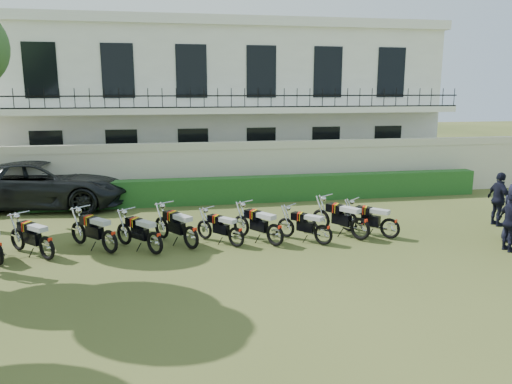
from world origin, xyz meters
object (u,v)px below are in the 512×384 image
Objects in this scene: motorcycle_4 at (191,232)px; motorcycle_8 at (360,223)px; motorcycle_5 at (236,232)px; suv at (43,184)px; motorcycle_9 at (390,223)px; motorcycle_2 at (109,236)px; motorcycle_7 at (323,230)px; motorcycle_3 at (155,237)px; officer_2 at (511,222)px; officer_5 at (499,199)px; motorcycle_1 at (46,242)px; motorcycle_6 at (275,229)px.

motorcycle_4 is 4.92m from motorcycle_8.
motorcycle_5 is 8.88m from suv.
motorcycle_9 is 12.60m from suv.
motorcycle_2 is at bearing -146.89° from suv.
suv reaches higher than motorcycle_7.
motorcycle_4 reaches higher than motorcycle_5.
motorcycle_2 is 1.12× the size of motorcycle_5.
motorcycle_3 is 0.87× the size of motorcycle_8.
officer_2 is at bearing -74.08° from motorcycle_9.
suv is at bearing 69.79° from officer_5.
suv is at bearing 101.06° from motorcycle_7.
motorcycle_8 reaches higher than motorcycle_2.
motorcycle_3 reaches higher than motorcycle_5.
motorcycle_1 is 0.95× the size of motorcycle_2.
officer_5 is at bearing -28.42° from motorcycle_6.
motorcycle_8 is at bearing -43.25° from motorcycle_2.
officer_5 reaches higher than motorcycle_5.
officer_5 is (5.03, 0.76, 0.35)m from motorcycle_8.
suv is 3.62× the size of officer_5.
motorcycle_7 is at bearing -40.34° from motorcycle_3.
motorcycle_1 is at bearing 140.85° from motorcycle_5.
motorcycle_2 is 7.09m from motorcycle_8.
motorcycle_9 is at bearing -41.99° from motorcycle_5.
motorcycle_9 is (4.59, -0.05, 0.04)m from motorcycle_5.
officer_5 is at bearing -28.90° from officer_2.
officer_2 reaches higher than motorcycle_4.
motorcycle_4 is (2.17, -0.02, 0.00)m from motorcycle_2.
motorcycle_9 is (3.50, 0.07, -0.02)m from motorcycle_6.
motorcycle_2 is at bearing 142.88° from motorcycle_6.
motorcycle_6 reaches higher than motorcycle_3.
motorcycle_2 is 5.89m from motorcycle_7.
motorcycle_1 is 12.38m from officer_2.
officer_2 is at bearing -45.44° from motorcycle_4.
motorcycle_9 is (9.56, 0.15, -0.01)m from motorcycle_1.
motorcycle_8 is at bearing 134.48° from motorcycle_9.
motorcycle_4 is at bearing 137.33° from motorcycle_5.
motorcycle_5 is 0.22× the size of suv.
motorcycle_1 is 3.72m from motorcycle_4.
motorcycle_3 is (2.74, -0.06, -0.01)m from motorcycle_1.
motorcycle_6 is at bearing 76.96° from officer_2.
motorcycle_9 is at bearing -112.20° from suv.
motorcycle_8 is 11.79m from suv.
motorcycle_8 reaches higher than motorcycle_5.
motorcycle_3 is at bearing 82.47° from officer_2.
motorcycle_1 is 4.97m from motorcycle_5.
motorcycle_4 reaches higher than motorcycle_9.
officer_2 is (12.29, -1.48, 0.32)m from motorcycle_1.
motorcycle_2 is 2.17m from motorcycle_4.
officer_2 is 0.94× the size of officer_5.
motorcycle_9 is at bearing -34.99° from motorcycle_4.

